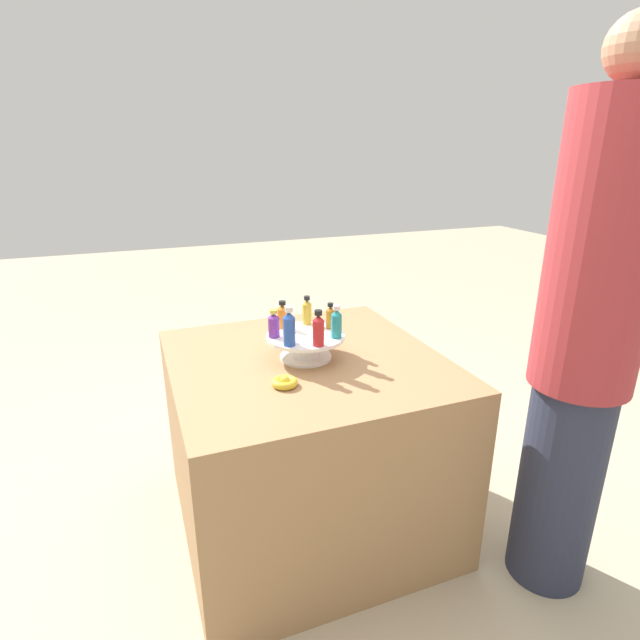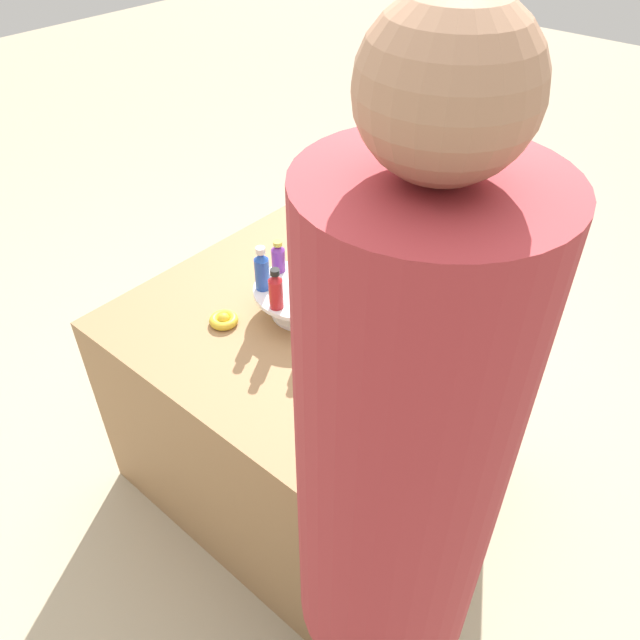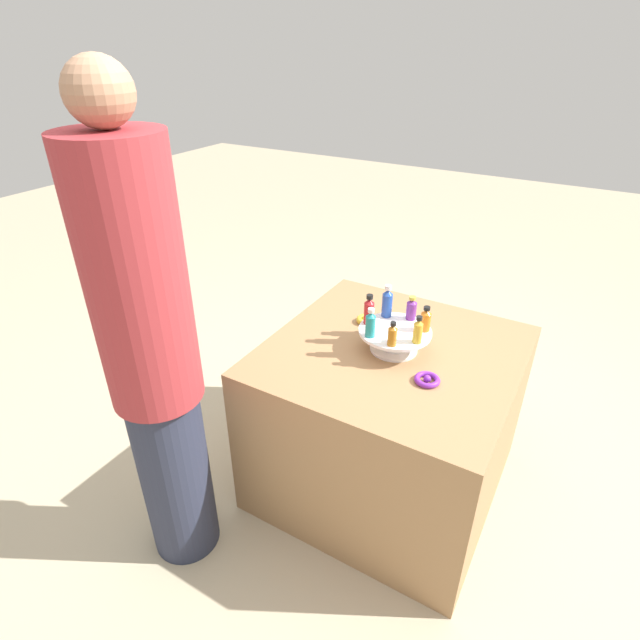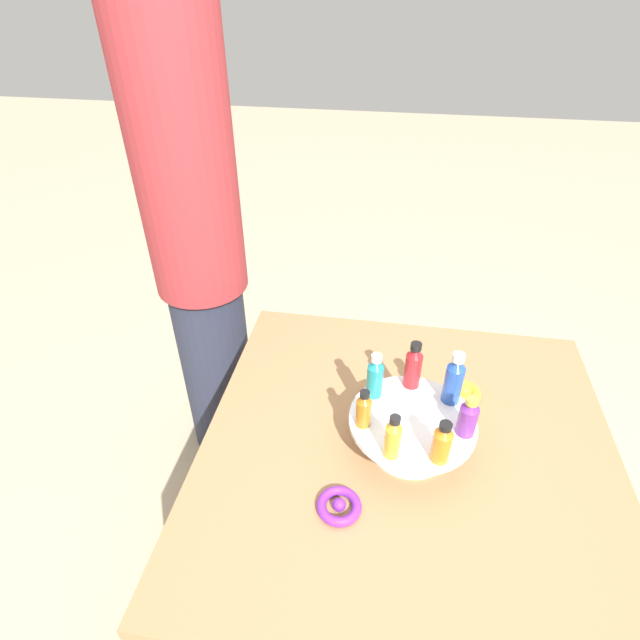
# 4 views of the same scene
# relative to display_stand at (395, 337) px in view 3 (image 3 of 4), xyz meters

# --- Properties ---
(ground_plane) EXTENTS (12.00, 12.00, 0.00)m
(ground_plane) POSITION_rel_display_stand_xyz_m (0.00, 0.00, -0.76)
(ground_plane) COLOR tan
(party_table) EXTENTS (0.95, 0.95, 0.70)m
(party_table) POSITION_rel_display_stand_xyz_m (0.00, 0.00, -0.41)
(party_table) COLOR #9E754C
(party_table) RESTS_ON ground_plane
(display_stand) EXTENTS (0.28, 0.28, 0.09)m
(display_stand) POSITION_rel_display_stand_xyz_m (0.00, 0.00, 0.00)
(display_stand) COLOR white
(display_stand) RESTS_ON party_table
(bottle_teal) EXTENTS (0.04, 0.04, 0.12)m
(bottle_teal) POSITION_rel_display_stand_xyz_m (-0.09, 0.06, 0.09)
(bottle_teal) COLOR teal
(bottle_teal) RESTS_ON display_stand
(bottle_amber) EXTENTS (0.03, 0.03, 0.09)m
(bottle_amber) POSITION_rel_display_stand_xyz_m (-0.11, -0.03, 0.08)
(bottle_amber) COLOR #AD6B19
(bottle_amber) RESTS_ON display_stand
(bottle_gold) EXTENTS (0.03, 0.03, 0.11)m
(bottle_gold) POSITION_rel_display_stand_xyz_m (-0.04, -0.10, 0.08)
(bottle_gold) COLOR gold
(bottle_gold) RESTS_ON display_stand
(bottle_orange) EXTENTS (0.04, 0.04, 0.10)m
(bottle_orange) POSITION_rel_display_stand_xyz_m (0.05, -0.10, 0.08)
(bottle_orange) COLOR orange
(bottle_orange) RESTS_ON display_stand
(bottle_purple) EXTENTS (0.04, 0.04, 0.10)m
(bottle_purple) POSITION_rel_display_stand_xyz_m (0.11, -0.02, 0.08)
(bottle_purple) COLOR #702D93
(bottle_purple) RESTS_ON display_stand
(bottle_blue) EXTENTS (0.04, 0.04, 0.13)m
(bottle_blue) POSITION_rel_display_stand_xyz_m (0.08, 0.07, 0.10)
(bottle_blue) COLOR #234CAD
(bottle_blue) RESTS_ON display_stand
(bottle_red) EXTENTS (0.04, 0.04, 0.12)m
(bottle_red) POSITION_rel_display_stand_xyz_m (-0.01, 0.11, 0.09)
(bottle_red) COLOR #B21E23
(bottle_red) RESTS_ON display_stand
(ribbon_bow_purple) EXTENTS (0.09, 0.09, 0.03)m
(ribbon_bow_purple) POSITION_rel_display_stand_xyz_m (-0.14, -0.19, -0.05)
(ribbon_bow_purple) COLOR purple
(ribbon_bow_purple) RESTS_ON party_table
(ribbon_bow_gold) EXTENTS (0.08, 0.08, 0.03)m
(ribbon_bow_gold) POSITION_rel_display_stand_xyz_m (0.14, 0.19, -0.04)
(ribbon_bow_gold) COLOR gold
(ribbon_bow_gold) RESTS_ON party_table
(person_figure) EXTENTS (0.30, 0.30, 1.74)m
(person_figure) POSITION_rel_display_stand_xyz_m (-0.69, 0.55, 0.12)
(person_figure) COLOR #282D42
(person_figure) RESTS_ON ground_plane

